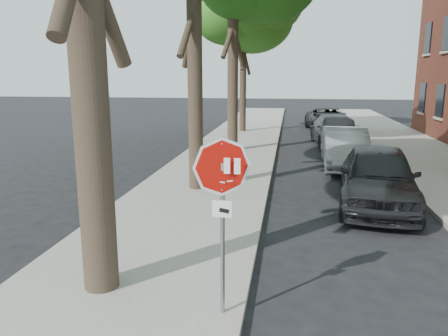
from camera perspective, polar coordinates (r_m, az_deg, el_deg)
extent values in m
plane|color=black|center=(6.78, 6.03, -19.51)|extent=(120.00, 120.00, 0.00)
cube|color=gray|center=(18.31, -0.01, 1.17)|extent=(4.00, 55.00, 0.12)
cube|color=gray|center=(19.02, 26.21, 0.32)|extent=(4.00, 55.00, 0.12)
cube|color=#9E9384|center=(18.12, 6.41, 0.99)|extent=(0.12, 55.00, 0.13)
cube|color=#9E9384|center=(18.50, 20.15, 0.54)|extent=(0.12, 55.00, 0.13)
cylinder|color=gray|center=(6.22, -0.19, -7.90)|extent=(0.06, 0.06, 2.60)
cube|color=#99999E|center=(5.94, -0.24, 0.18)|extent=(0.05, 0.06, 0.10)
cylinder|color=#99999E|center=(5.94, -0.24, 0.18)|extent=(0.76, 0.32, 0.82)
cylinder|color=white|center=(5.93, -0.26, 0.15)|extent=(0.76, 0.32, 0.82)
cylinder|color=#C00F07|center=(5.92, -0.27, 0.14)|extent=(0.68, 0.29, 0.74)
cube|color=white|center=(5.94, -2.29, 0.37)|extent=(0.08, 0.00, 0.22)
cube|color=white|center=(5.92, -0.96, 0.33)|extent=(0.08, 0.00, 0.22)
cube|color=white|center=(5.90, 0.39, 0.28)|extent=(0.08, 0.00, 0.22)
cube|color=white|center=(5.88, 1.74, 0.24)|extent=(0.08, 0.00, 0.22)
cube|color=silver|center=(5.97, -1.33, -1.64)|extent=(0.08, 0.00, 0.03)
cube|color=silver|center=(5.96, -0.29, -1.86)|extent=(0.08, 0.00, 0.03)
cube|color=silver|center=(5.94, 0.76, -1.72)|extent=(0.08, 0.00, 0.03)
cube|color=white|center=(6.09, -0.25, -5.37)|extent=(0.28, 0.02, 0.24)
cube|color=black|center=(6.08, 0.02, -5.60)|extent=(0.15, 0.00, 0.08)
cylinder|color=black|center=(13.14, -3.90, 17.89)|extent=(0.44, 0.44, 9.50)
cylinder|color=black|center=(20.00, 1.18, 16.66)|extent=(0.48, 0.48, 10.00)
cylinder|color=black|center=(26.95, 2.51, 14.43)|extent=(0.40, 0.40, 9.00)
ellipsoid|color=#265914|center=(27.17, 2.57, 19.74)|extent=(4.16, 4.16, 3.33)
ellipsoid|color=#265914|center=(27.96, 1.10, 18.76)|extent=(3.78, 3.78, 3.02)
imported|color=black|center=(12.54, 19.45, -1.05)|extent=(2.56, 5.12, 1.67)
imported|color=gray|center=(17.43, 15.53, 2.51)|extent=(1.70, 4.67, 1.53)
imported|color=#47474B|center=(22.60, 14.44, 4.69)|extent=(2.53, 5.39, 1.52)
imported|color=black|center=(28.45, 13.49, 6.14)|extent=(2.90, 5.45, 1.46)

